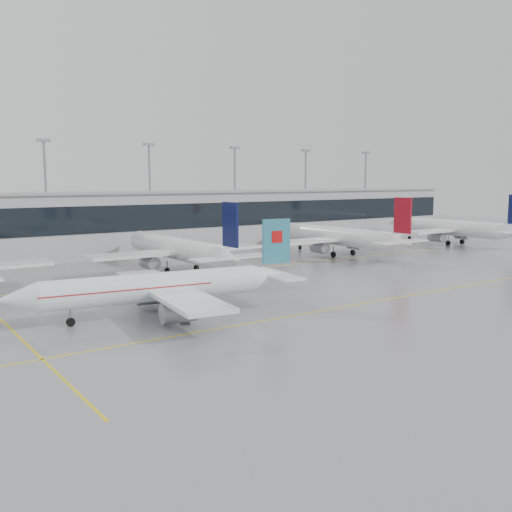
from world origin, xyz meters
TOP-DOWN VIEW (x-y plane):
  - ground at (0.00, 0.00)m, footprint 320.00×320.00m
  - taxi_line_main at (0.00, 0.00)m, footprint 120.00×0.25m
  - taxi_line_north at (0.00, 30.00)m, footprint 120.00×0.25m
  - taxi_line_cross at (-30.00, 15.00)m, footprint 0.25×60.00m
  - terminal at (0.00, 62.00)m, footprint 180.00×15.00m
  - terminal_glass at (0.00, 54.45)m, footprint 180.00×0.20m
  - terminal_roof at (0.00, 62.00)m, footprint 182.00×16.00m
  - light_masts at (0.00, 68.00)m, footprint 156.40×1.00m
  - air_canada_jet at (-14.72, 7.99)m, footprint 33.36×26.05m
  - parked_jet_c at (-0.00, 33.69)m, footprint 29.64×36.96m
  - parked_jet_d at (35.00, 33.69)m, footprint 29.64×36.96m
  - parked_jet_e at (70.00, 33.69)m, footprint 29.64×36.96m

SIDE VIEW (x-z plane):
  - ground at x=0.00m, z-range 0.00..0.00m
  - taxi_line_main at x=0.00m, z-range 0.00..0.01m
  - taxi_line_north at x=0.00m, z-range 0.00..0.01m
  - taxi_line_cross at x=-30.00m, z-range 0.00..0.01m
  - air_canada_jet at x=-14.72m, z-range -1.90..8.23m
  - parked_jet_c at x=0.00m, z-range -2.15..9.57m
  - parked_jet_d at x=35.00m, z-range -2.15..9.57m
  - parked_jet_e at x=70.00m, z-range -2.15..9.57m
  - terminal at x=0.00m, z-range 0.00..12.00m
  - terminal_glass at x=0.00m, z-range 5.00..10.00m
  - terminal_roof at x=0.00m, z-range 12.00..12.40m
  - light_masts at x=0.00m, z-range 2.04..24.64m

